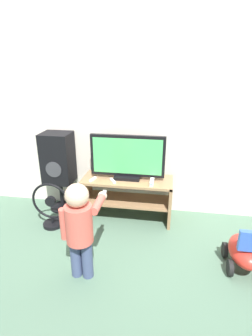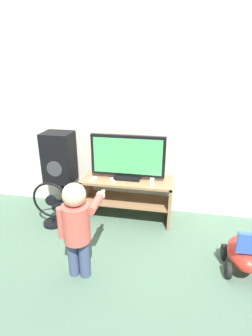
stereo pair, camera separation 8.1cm
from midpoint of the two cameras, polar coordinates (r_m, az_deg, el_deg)
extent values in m
plane|color=#4C6B56|center=(3.33, 0.27, -12.49)|extent=(16.00, 16.00, 0.00)
cube|color=silver|center=(3.33, 2.01, 11.75)|extent=(10.00, 0.06, 2.60)
cube|color=#93704C|center=(3.26, 1.00, -2.63)|extent=(1.12, 0.44, 0.03)
cube|color=#93704C|center=(3.39, 0.97, -7.01)|extent=(1.08, 0.40, 0.02)
cube|color=#93704C|center=(3.50, -7.84, -5.76)|extent=(0.04, 0.44, 0.54)
cube|color=#93704C|center=(3.34, 10.26, -7.33)|extent=(0.04, 0.44, 0.54)
cube|color=black|center=(3.27, 1.08, -1.91)|extent=(0.32, 0.20, 0.04)
cube|color=black|center=(3.17, 1.11, 2.67)|extent=(0.91, 0.05, 0.51)
cube|color=#4CBF66|center=(3.15, 1.02, 2.51)|extent=(0.84, 0.01, 0.44)
cube|color=white|center=(3.12, 6.38, -3.12)|extent=(0.05, 0.16, 0.05)
cube|color=#3F8CE5|center=(3.05, 6.24, -3.73)|extent=(0.03, 0.00, 0.01)
cube|color=white|center=(3.25, -6.46, -2.37)|extent=(0.07, 0.13, 0.02)
cylinder|color=#337FD8|center=(3.25, -6.47, -2.16)|extent=(0.01, 0.01, 0.00)
cube|color=white|center=(3.18, -2.18, -2.77)|extent=(0.10, 0.13, 0.02)
cylinder|color=#337FD8|center=(3.18, -2.18, -2.56)|extent=(0.01, 0.01, 0.00)
cylinder|color=#3F4C72|center=(2.61, -10.45, -18.44)|extent=(0.10, 0.10, 0.39)
cylinder|color=#3F4C72|center=(2.58, -8.07, -18.85)|extent=(0.10, 0.10, 0.39)
cylinder|color=#D1594C|center=(2.38, -9.80, -11.76)|extent=(0.24, 0.24, 0.35)
sphere|color=beige|center=(2.24, -10.24, -5.76)|extent=(0.20, 0.20, 0.20)
cylinder|color=#D1594C|center=(2.43, -12.92, -11.58)|extent=(0.07, 0.07, 0.30)
cylinder|color=#D1594C|center=(2.39, -5.61, -7.61)|extent=(0.07, 0.30, 0.07)
sphere|color=beige|center=(2.51, -4.66, -6.02)|extent=(0.09, 0.09, 0.09)
cube|color=white|center=(2.55, -4.42, -5.61)|extent=(0.03, 0.13, 0.02)
cylinder|color=black|center=(3.82, -12.77, -8.06)|extent=(0.34, 0.34, 0.02)
cylinder|color=black|center=(3.74, -13.00, -5.50)|extent=(0.05, 0.05, 0.40)
cube|color=black|center=(3.53, -13.71, 2.27)|extent=(0.37, 0.33, 0.66)
cylinder|color=#38383D|center=(3.43, -14.69, -0.20)|extent=(0.21, 0.01, 0.21)
cylinder|color=black|center=(3.46, -14.85, -11.45)|extent=(0.24, 0.24, 0.04)
cylinder|color=black|center=(3.43, -14.94, -10.63)|extent=(0.04, 0.04, 0.08)
torus|color=black|center=(3.30, -15.36, -6.79)|extent=(0.47, 0.03, 0.47)
cylinder|color=black|center=(3.30, -15.36, -6.79)|extent=(0.12, 0.05, 0.12)
ellipsoid|color=red|center=(2.87, 25.04, -16.44)|extent=(0.30, 0.48, 0.22)
cube|color=blue|center=(2.65, 26.39, -14.53)|extent=(0.24, 0.05, 0.20)
cylinder|color=black|center=(3.00, 21.28, -16.58)|extent=(0.04, 0.15, 0.15)
cylinder|color=black|center=(2.80, 22.17, -19.87)|extent=(0.04, 0.15, 0.15)
camera|label=1|loc=(0.04, -89.26, 0.29)|focal=28.00mm
camera|label=2|loc=(0.04, 90.74, -0.29)|focal=28.00mm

